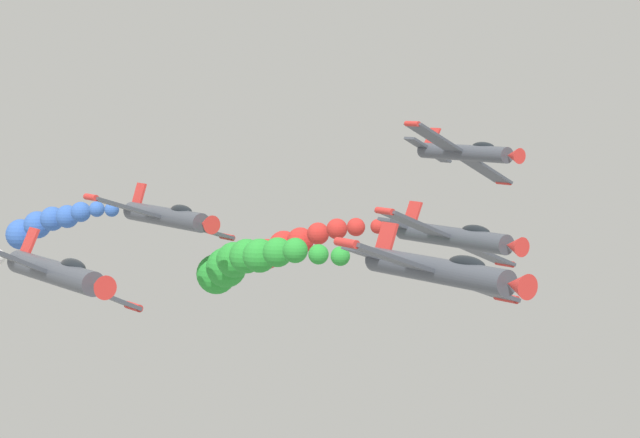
{
  "coord_description": "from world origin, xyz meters",
  "views": [
    {
      "loc": [
        38.8,
        58.97,
        119.54
      ],
      "look_at": [
        0.0,
        0.0,
        112.66
      ],
      "focal_mm": 73.67,
      "sensor_mm": 36.0,
      "label": 1
    }
  ],
  "objects_px": {
    "airplane_right_inner": "(55,272)",
    "airplane_left_outer": "(166,216)",
    "airplane_right_outer": "(465,152)",
    "airplane_lead": "(439,270)",
    "airplane_left_inner": "(454,237)"
  },
  "relations": [
    {
      "from": "airplane_right_inner",
      "to": "airplane_left_outer",
      "type": "relative_size",
      "value": 1.0
    },
    {
      "from": "airplane_left_inner",
      "to": "airplane_right_inner",
      "type": "bearing_deg",
      "value": 0.15
    },
    {
      "from": "airplane_lead",
      "to": "airplane_right_inner",
      "type": "xyz_separation_m",
      "value": [
        12.24,
        -12.47,
        -0.58
      ]
    },
    {
      "from": "airplane_right_outer",
      "to": "airplane_lead",
      "type": "bearing_deg",
      "value": 48.62
    },
    {
      "from": "airplane_left_outer",
      "to": "airplane_right_outer",
      "type": "xyz_separation_m",
      "value": [
        -23.57,
        -1.44,
        3.06
      ]
    },
    {
      "from": "airplane_lead",
      "to": "airplane_left_inner",
      "type": "bearing_deg",
      "value": -131.32
    },
    {
      "from": "airplane_right_inner",
      "to": "airplane_left_outer",
      "type": "bearing_deg",
      "value": -133.72
    },
    {
      "from": "airplane_left_inner",
      "to": "airplane_right_outer",
      "type": "xyz_separation_m",
      "value": [
        -12.15,
        -13.76,
        3.81
      ]
    },
    {
      "from": "airplane_left_inner",
      "to": "airplane_left_outer",
      "type": "relative_size",
      "value": 1.0
    },
    {
      "from": "airplane_left_outer",
      "to": "airplane_left_inner",
      "type": "bearing_deg",
      "value": 132.84
    },
    {
      "from": "airplane_left_inner",
      "to": "airplane_right_inner",
      "type": "distance_m",
      "value": 23.26
    },
    {
      "from": "airplane_right_inner",
      "to": "airplane_left_outer",
      "type": "xyz_separation_m",
      "value": [
        -11.83,
        -12.38,
        0.93
      ]
    },
    {
      "from": "airplane_left_outer",
      "to": "airplane_right_outer",
      "type": "height_order",
      "value": "airplane_right_outer"
    },
    {
      "from": "airplane_left_inner",
      "to": "airplane_right_outer",
      "type": "relative_size",
      "value": 1.0
    },
    {
      "from": "airplane_right_inner",
      "to": "airplane_right_outer",
      "type": "xyz_separation_m",
      "value": [
        -35.4,
        -13.82,
        3.99
      ]
    }
  ]
}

